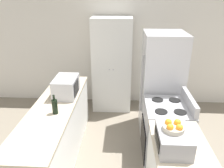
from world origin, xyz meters
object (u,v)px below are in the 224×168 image
at_px(refrigerator, 161,85).
at_px(fruit_bowl, 174,127).
at_px(pantry_cabinet, 112,65).
at_px(microwave, 66,87).
at_px(toaster_oven, 173,140).
at_px(wine_bottle, 55,106).
at_px(stove, 165,132).

bearing_deg(refrigerator, fruit_bowl, -95.17).
xyz_separation_m(pantry_cabinet, microwave, (-0.65, -1.36, 0.07)).
relative_size(refrigerator, toaster_oven, 4.04).
bearing_deg(fruit_bowl, toaster_oven, -64.66).
height_order(pantry_cabinet, refrigerator, pantry_cabinet).
bearing_deg(wine_bottle, fruit_bowl, -23.53).
bearing_deg(wine_bottle, pantry_cabinet, 71.11).
distance_m(stove, toaster_oven, 1.09).
height_order(microwave, fruit_bowl, fruit_bowl).
distance_m(microwave, toaster_oven, 1.86).
bearing_deg(fruit_bowl, pantry_cabinet, 106.61).
bearing_deg(refrigerator, wine_bottle, -145.51).
relative_size(wine_bottle, toaster_oven, 0.60).
bearing_deg(wine_bottle, refrigerator, 34.49).
relative_size(refrigerator, fruit_bowl, 8.32).
xyz_separation_m(pantry_cabinet, fruit_bowl, (0.76, -2.55, 0.18)).
bearing_deg(toaster_oven, wine_bottle, 156.09).
distance_m(wine_bottle, toaster_oven, 1.56).
distance_m(refrigerator, fruit_bowl, 1.72).
relative_size(toaster_oven, fruit_bowl, 2.06).
relative_size(pantry_cabinet, microwave, 3.96).
xyz_separation_m(microwave, toaster_oven, (1.41, -1.20, -0.04)).
xyz_separation_m(toaster_oven, fruit_bowl, (-0.01, 0.01, 0.14)).
bearing_deg(toaster_oven, fruit_bowl, 115.34).
bearing_deg(microwave, wine_bottle, -91.40).
height_order(pantry_cabinet, wine_bottle, pantry_cabinet).
height_order(refrigerator, wine_bottle, refrigerator).
bearing_deg(pantry_cabinet, stove, -61.27).
xyz_separation_m(pantry_cabinet, toaster_oven, (0.77, -2.56, 0.03)).
distance_m(refrigerator, toaster_oven, 1.72).
bearing_deg(pantry_cabinet, refrigerator, -42.85).
bearing_deg(stove, refrigerator, 88.82).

